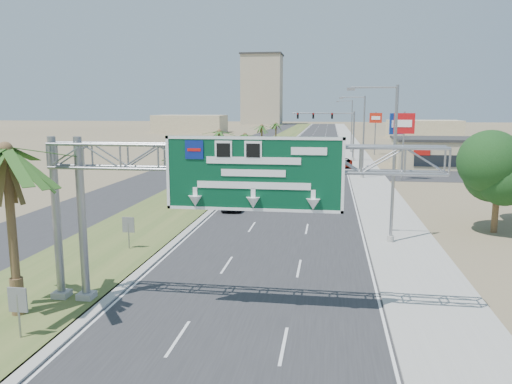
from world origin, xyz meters
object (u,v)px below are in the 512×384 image
object	(u,v)px
pole_sign_red_near	(404,127)
car_right_lane	(344,164)
store_building	(458,154)
pole_sign_blue	(396,126)
sign_gantry	(218,171)
pole_sign_red_far	(376,121)
car_left_lane	(234,201)
car_far	(281,152)
palm_near	(5,151)
signal_mast	(341,131)
car_mid_lane	(304,169)

from	to	relation	value
pole_sign_red_near	car_right_lane	bearing A→B (deg)	121.21
store_building	pole_sign_red_near	bearing A→B (deg)	-123.42
pole_sign_blue	sign_gantry	bearing A→B (deg)	-104.40
car_right_lane	pole_sign_red_far	size ratio (longest dim) A/B	0.65
car_left_lane	car_far	xyz separation A→B (m)	(-0.80, 48.80, -0.03)
car_left_lane	pole_sign_blue	size ratio (longest dim) A/B	0.53
car_left_lane	pole_sign_red_near	xyz separation A→B (m)	(16.61, 19.84, 5.63)
pole_sign_red_far	palm_near	bearing A→B (deg)	-105.35
signal_mast	pole_sign_red_far	bearing A→B (deg)	61.45
palm_near	store_building	size ratio (longest dim) A/B	0.46
palm_near	car_far	xyz separation A→B (m)	(3.85, 71.91, -6.24)
car_right_lane	car_far	xyz separation A→B (m)	(-10.85, 18.12, -0.02)
pole_sign_red_near	pole_sign_blue	size ratio (longest dim) A/B	1.02
palm_near	car_right_lane	distance (m)	56.10
sign_gantry	signal_mast	bearing A→B (deg)	84.26
store_building	car_far	xyz separation A→B (m)	(-27.35, 13.91, -1.31)
store_building	car_right_lane	size ratio (longest dim) A/B	3.50
car_left_lane	car_mid_lane	bearing A→B (deg)	75.88
car_mid_lane	pole_sign_red_near	distance (m)	13.66
palm_near	car_far	world-z (taller)	palm_near
car_right_lane	sign_gantry	bearing A→B (deg)	-94.10
signal_mast	car_right_lane	xyz separation A→B (m)	(0.33, -10.19, -4.14)
car_left_lane	pole_sign_red_near	bearing A→B (deg)	47.27
signal_mast	car_left_lane	xyz separation A→B (m)	(-9.72, -40.86, -4.13)
car_left_lane	pole_sign_blue	world-z (taller)	pole_sign_blue
pole_sign_red_far	signal_mast	bearing A→B (deg)	-118.55
palm_near	signal_mast	bearing A→B (deg)	77.34
store_building	car_right_lane	xyz separation A→B (m)	(-16.50, -4.21, -1.29)
store_building	car_right_lane	world-z (taller)	store_building
palm_near	car_right_lane	bearing A→B (deg)	74.71
car_left_lane	car_right_lane	size ratio (longest dim) A/B	0.83
sign_gantry	car_far	distance (m)	70.32
pole_sign_red_far	store_building	bearing A→B (deg)	-59.71
sign_gantry	signal_mast	distance (m)	62.37
pole_sign_red_near	pole_sign_blue	world-z (taller)	pole_sign_red_near
sign_gantry	store_building	xyz separation A→B (m)	(23.06, 56.07, -4.06)
pole_sign_blue	pole_sign_red_far	size ratio (longest dim) A/B	1.02
car_far	pole_sign_red_far	bearing A→B (deg)	6.68
sign_gantry	car_right_lane	bearing A→B (deg)	82.79
car_right_lane	pole_sign_red_near	size ratio (longest dim) A/B	0.63
car_left_lane	pole_sign_blue	xyz separation A→B (m)	(17.33, 32.76, 5.25)
signal_mast	store_building	size ratio (longest dim) A/B	0.57
pole_sign_red_far	sign_gantry	bearing A→B (deg)	-99.73
car_left_lane	car_right_lane	bearing A→B (deg)	69.08
pole_sign_blue	car_mid_lane	bearing A→B (deg)	-143.81
palm_near	car_right_lane	xyz separation A→B (m)	(14.70, 53.79, -6.22)
sign_gantry	car_left_lane	world-z (taller)	sign_gantry
car_mid_lane	pole_sign_blue	size ratio (longest dim) A/B	0.57
store_building	pole_sign_blue	bearing A→B (deg)	-166.95
sign_gantry	pole_sign_red_far	xyz separation A→B (m)	(12.67, 73.87, 0.12)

